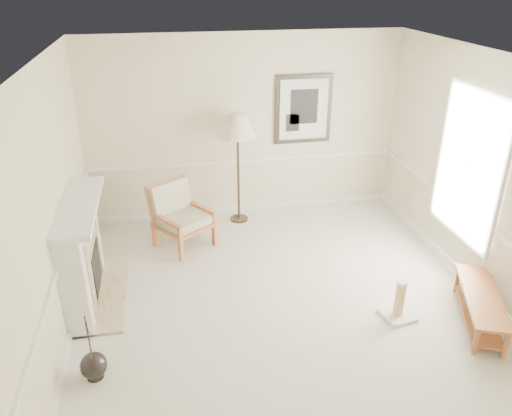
# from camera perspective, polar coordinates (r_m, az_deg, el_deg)

# --- Properties ---
(ground) EXTENTS (5.50, 5.50, 0.00)m
(ground) POSITION_cam_1_polar(r_m,az_deg,el_deg) (6.22, 3.19, -11.10)
(ground) COLOR silver
(ground) RESTS_ON ground
(room) EXTENTS (5.04, 5.54, 2.92)m
(room) POSITION_cam_1_polar(r_m,az_deg,el_deg) (5.42, 4.89, 5.57)
(room) COLOR beige
(room) RESTS_ON ground
(fireplace) EXTENTS (0.64, 1.64, 1.31)m
(fireplace) POSITION_cam_1_polar(r_m,az_deg,el_deg) (6.32, -19.23, -5.07)
(fireplace) COLOR white
(fireplace) RESTS_ON ground
(floor_vase) EXTENTS (0.27, 0.27, 0.78)m
(floor_vase) POSITION_cam_1_polar(r_m,az_deg,el_deg) (5.47, -18.06, -16.80)
(floor_vase) COLOR black
(floor_vase) RESTS_ON ground
(armchair) EXTENTS (1.01, 1.03, 0.94)m
(armchair) POSITION_cam_1_polar(r_m,az_deg,el_deg) (7.37, -8.83, -0.49)
(armchair) COLOR #965230
(armchair) RESTS_ON ground
(floor_lamp) EXTENTS (0.61, 0.61, 1.77)m
(floor_lamp) POSITION_cam_1_polar(r_m,az_deg,el_deg) (7.62, -2.11, 9.07)
(floor_lamp) COLOR black
(floor_lamp) RESTS_ON ground
(bench) EXTENTS (0.85, 1.35, 0.37)m
(bench) POSITION_cam_1_polar(r_m,az_deg,el_deg) (6.38, 24.28, -9.92)
(bench) COLOR #965230
(bench) RESTS_ON ground
(scratching_post) EXTENTS (0.40, 0.40, 0.50)m
(scratching_post) POSITION_cam_1_polar(r_m,az_deg,el_deg) (6.19, 16.00, -10.68)
(scratching_post) COLOR white
(scratching_post) RESTS_ON ground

